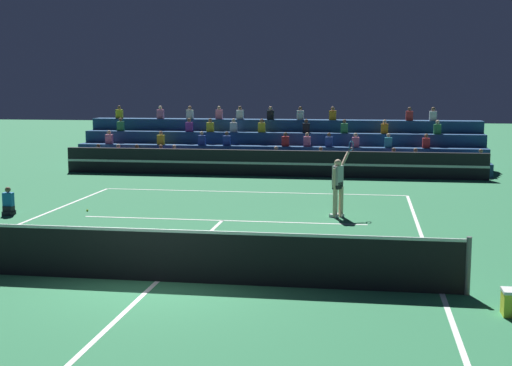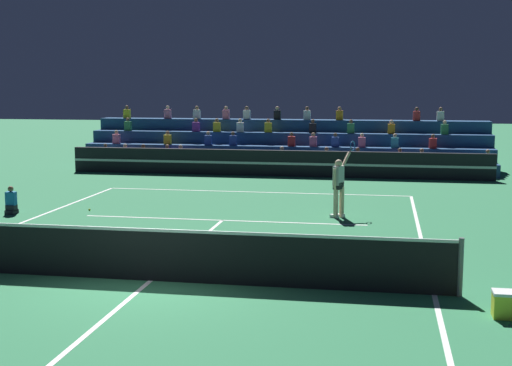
# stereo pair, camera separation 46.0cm
# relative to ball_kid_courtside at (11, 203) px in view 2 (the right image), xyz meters

# --- Properties ---
(ground_plane) EXTENTS (120.00, 120.00, 0.00)m
(ground_plane) POSITION_rel_ball_kid_courtside_xyz_m (6.50, -6.33, -0.33)
(ground_plane) COLOR #2D7A4C
(court_lines) EXTENTS (11.10, 23.90, 0.01)m
(court_lines) POSITION_rel_ball_kid_courtside_xyz_m (6.50, -6.33, -0.33)
(court_lines) COLOR white
(court_lines) RESTS_ON ground
(tennis_net) EXTENTS (12.00, 0.10, 1.10)m
(tennis_net) POSITION_rel_ball_kid_courtside_xyz_m (6.50, -6.33, 0.21)
(tennis_net) COLOR slate
(tennis_net) RESTS_ON ground
(sponsor_banner_wall) EXTENTS (18.00, 0.26, 1.10)m
(sponsor_banner_wall) POSITION_rel_ball_kid_courtside_xyz_m (6.50, 10.20, 0.22)
(sponsor_banner_wall) COLOR black
(sponsor_banner_wall) RESTS_ON ground
(bleacher_stand) EXTENTS (18.60, 3.80, 2.83)m
(bleacher_stand) POSITION_rel_ball_kid_courtside_xyz_m (6.49, 13.36, 0.51)
(bleacher_stand) COLOR navy
(bleacher_stand) RESTS_ON ground
(ball_kid_courtside) EXTENTS (0.30, 0.36, 0.84)m
(ball_kid_courtside) POSITION_rel_ball_kid_courtside_xyz_m (0.00, 0.00, 0.00)
(ball_kid_courtside) COLOR black
(ball_kid_courtside) RESTS_ON ground
(tennis_player) EXTENTS (0.70, 1.27, 2.26)m
(tennis_player) POSITION_rel_ball_kid_courtside_xyz_m (9.75, 1.18, 0.65)
(tennis_player) COLOR beige
(tennis_player) RESTS_ON ground
(tennis_ball) EXTENTS (0.07, 0.07, 0.07)m
(tennis_ball) POSITION_rel_ball_kid_courtside_xyz_m (2.10, 0.90, -0.30)
(tennis_ball) COLOR #C6DB33
(tennis_ball) RESTS_ON ground
(equipment_cooler) EXTENTS (0.50, 0.38, 0.45)m
(equipment_cooler) POSITION_rel_ball_kid_courtside_xyz_m (13.11, -7.43, -0.10)
(equipment_cooler) COLOR yellow
(equipment_cooler) RESTS_ON ground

